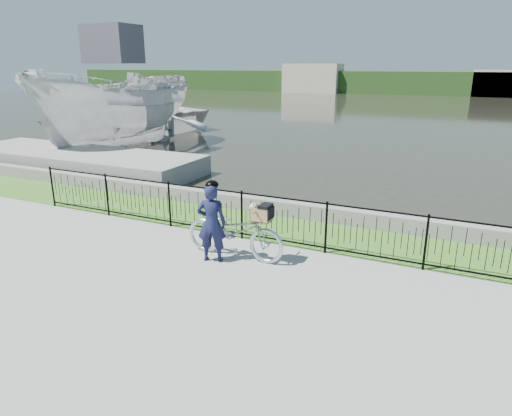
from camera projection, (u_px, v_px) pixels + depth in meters
The scene contains 13 objects.
ground at pixel (251, 274), 8.84m from camera, with size 120.00×120.00×0.00m, color gray.
grass_strip at pixel (297, 231), 11.08m from camera, with size 60.00×2.00×0.01m, color #3C6F23.
water at pixel (425, 114), 37.34m from camera, with size 120.00×120.00×0.00m, color black.
quay_wall at pixel (311, 212), 11.89m from camera, with size 60.00×0.30×0.40m, color gray.
fence at pixel (282, 221), 10.05m from camera, with size 14.00×0.06×1.15m, color black, non-canonical shape.
far_treeline at pixel (447, 83), 60.21m from camera, with size 120.00×6.00×3.00m, color #234219.
far_building_left at pixel (313, 78), 65.61m from camera, with size 8.00×4.00×4.00m, color #B2A48F.
far_building_right at pixel (499, 84), 56.46m from camera, with size 6.00×3.00×3.20m, color #B2A48F.
dock at pixel (79, 160), 17.52m from camera, with size 10.00×3.00×0.70m, color gray.
bicycle_rig at pixel (235, 230), 9.44m from camera, with size 2.20×0.77×1.26m.
cyclist at pixel (212, 222), 9.19m from camera, with size 0.69×0.56×1.69m.
boat_near at pixel (118, 108), 20.62m from camera, with size 3.80×9.68×5.51m.
boat_far at pixel (125, 118), 25.73m from camera, with size 10.01×11.50×1.99m.
Camera 1 is at (3.50, -7.24, 3.87)m, focal length 32.00 mm.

